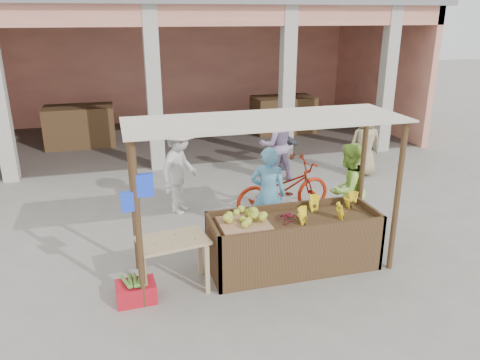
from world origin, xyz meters
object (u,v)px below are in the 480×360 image
object	(u,v)px
fruit_stall	(293,244)
vendor_green	(347,187)
motorcycle	(283,188)
vendor_blue	(268,191)
side_table	(173,248)
red_crate	(136,292)

from	to	relation	value
fruit_stall	vendor_green	size ratio (longest dim) A/B	1.46
motorcycle	fruit_stall	bearing A→B (deg)	156.83
vendor_blue	vendor_green	bearing A→B (deg)	-164.54
side_table	vendor_green	size ratio (longest dim) A/B	0.59
fruit_stall	side_table	distance (m)	1.90
vendor_blue	motorcycle	xyz separation A→B (m)	(0.65, 0.98, -0.35)
red_crate	vendor_green	bearing A→B (deg)	14.73
motorcycle	side_table	bearing A→B (deg)	123.74
fruit_stall	motorcycle	world-z (taller)	motorcycle
vendor_green	vendor_blue	bearing A→B (deg)	-31.14
vendor_blue	fruit_stall	bearing A→B (deg)	115.92
side_table	vendor_green	xyz separation A→B (m)	(3.23, 0.98, 0.25)
fruit_stall	side_table	size ratio (longest dim) A/B	2.46
red_crate	motorcycle	distance (m)	3.84
fruit_stall	side_table	world-z (taller)	fruit_stall
vendor_green	motorcycle	world-z (taller)	vendor_green
red_crate	vendor_blue	world-z (taller)	vendor_blue
fruit_stall	side_table	bearing A→B (deg)	-176.78
side_table	vendor_green	world-z (taller)	vendor_green
side_table	vendor_blue	world-z (taller)	vendor_blue
vendor_green	side_table	bearing A→B (deg)	-7.70
side_table	motorcycle	bearing A→B (deg)	31.82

